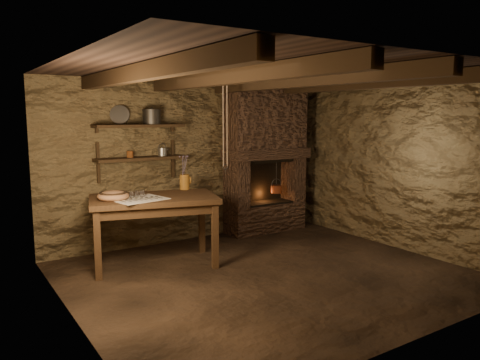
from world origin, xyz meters
TOP-DOWN VIEW (x-y plane):
  - floor at (0.00, 0.00)m, footprint 4.50×4.50m
  - back_wall at (0.00, 2.00)m, footprint 4.50×0.04m
  - front_wall at (0.00, -2.00)m, footprint 4.50×0.04m
  - left_wall at (-2.25, 0.00)m, footprint 0.04×4.00m
  - right_wall at (2.25, 0.00)m, footprint 0.04×4.00m
  - ceiling at (0.00, 0.00)m, footprint 4.50×4.00m
  - beam_far_left at (-1.50, 0.00)m, footprint 0.14×3.95m
  - beam_mid_left at (-0.50, 0.00)m, footprint 0.14×3.95m
  - beam_mid_right at (0.50, 0.00)m, footprint 0.14×3.95m
  - beam_far_right at (1.50, 0.00)m, footprint 0.14×3.95m
  - shelf_lower at (-0.85, 1.84)m, footprint 1.25×0.30m
  - shelf_upper at (-0.85, 1.84)m, footprint 1.25×0.30m
  - hearth at (1.25, 1.77)m, footprint 1.43×0.51m
  - work_table at (-0.97, 1.10)m, footprint 1.73×1.27m
  - linen_cloth at (-1.20, 1.00)m, footprint 0.68×0.59m
  - pewter_cutlery_row at (-1.20, 0.98)m, footprint 0.53×0.28m
  - drinking_glasses at (-1.18, 1.12)m, footprint 0.19×0.06m
  - stoneware_jug at (-0.39, 1.40)m, footprint 0.15×0.13m
  - wooden_bowl at (-1.47, 1.15)m, footprint 0.39×0.39m
  - iron_stockpot at (-0.67, 1.84)m, footprint 0.27×0.27m
  - tin_pan at (-1.09, 1.94)m, footprint 0.29×0.22m
  - small_kettle at (-0.52, 1.84)m, footprint 0.19×0.17m
  - rusty_tin at (-1.00, 1.84)m, footprint 0.11×0.11m
  - red_pot at (1.44, 1.72)m, footprint 0.21×0.21m
  - hanging_ropes at (0.05, 1.05)m, footprint 0.08×0.08m

SIDE VIEW (x-z plane):
  - floor at x=0.00m, z-range 0.00..0.00m
  - work_table at x=-0.97m, z-range 0.03..0.92m
  - red_pot at x=1.44m, z-range 0.42..0.96m
  - linen_cloth at x=-1.20m, z-range 0.89..0.89m
  - pewter_cutlery_row at x=-1.20m, z-range 0.89..0.91m
  - wooden_bowl at x=-1.47m, z-range 0.86..1.00m
  - drinking_glasses at x=-1.18m, z-range 0.89..0.97m
  - stoneware_jug at x=-0.39m, z-range 0.85..1.32m
  - back_wall at x=0.00m, z-range 0.00..2.40m
  - front_wall at x=0.00m, z-range 0.00..2.40m
  - left_wall at x=-2.25m, z-range 0.00..2.40m
  - right_wall at x=2.25m, z-range 0.00..2.40m
  - hearth at x=1.25m, z-range 0.08..2.38m
  - shelf_lower at x=-0.85m, z-range 1.28..1.32m
  - rusty_tin at x=-1.00m, z-range 1.32..1.41m
  - small_kettle at x=-0.52m, z-range 1.29..1.46m
  - shelf_upper at x=-0.85m, z-range 1.73..1.77m
  - hanging_ropes at x=0.05m, z-range 1.20..2.40m
  - iron_stockpot at x=-0.67m, z-range 1.77..1.96m
  - tin_pan at x=-1.09m, z-range 1.77..2.03m
  - beam_far_left at x=-1.50m, z-range 2.23..2.39m
  - beam_mid_left at x=-0.50m, z-range 2.23..2.39m
  - beam_mid_right at x=0.50m, z-range 2.23..2.39m
  - beam_far_right at x=1.50m, z-range 2.23..2.39m
  - ceiling at x=0.00m, z-range 2.38..2.42m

